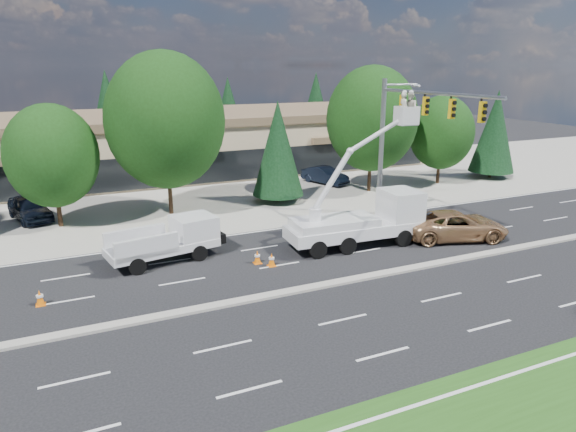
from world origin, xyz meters
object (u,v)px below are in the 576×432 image
bucket_truck (369,212)px  minivan (456,225)px  signal_mast (403,128)px  utility_pickup (170,244)px

bucket_truck → minivan: 5.45m
signal_mast → bucket_truck: bearing=-145.1°
bucket_truck → minivan: bucket_truck is taller
bucket_truck → utility_pickup: bearing=172.1°
signal_mast → utility_pickup: signal_mast is taller
bucket_truck → signal_mast: bearing=38.2°
minivan → signal_mast: bearing=31.8°
bucket_truck → minivan: bearing=-11.3°
utility_pickup → bucket_truck: size_ratio=0.69×
bucket_truck → minivan: (5.18, -1.35, -1.04)m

